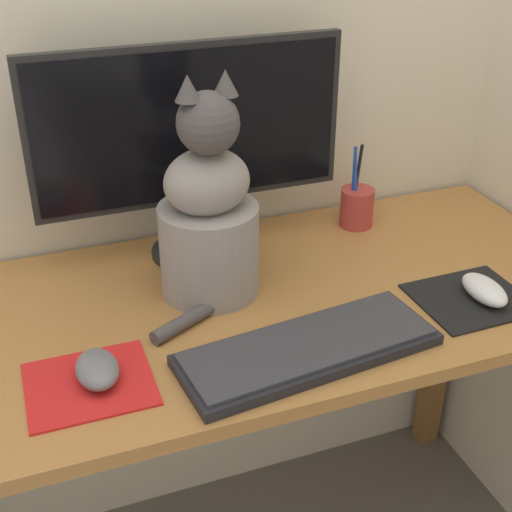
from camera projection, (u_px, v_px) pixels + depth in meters
desk at (246, 353)px, 1.31m from camera, size 1.32×0.58×0.75m
monitor at (190, 139)px, 1.29m from camera, size 0.58×0.17×0.41m
keyboard at (308, 348)px, 1.11m from camera, size 0.43×0.19×0.02m
mousepad_left at (89, 384)px, 1.05m from camera, size 0.19×0.16×0.00m
mousepad_right at (471, 299)px, 1.25m from camera, size 0.20×0.17×0.00m
computer_mouse_left at (97, 369)px, 1.05m from camera, size 0.06×0.10×0.04m
computer_mouse_right at (484, 290)px, 1.24m from camera, size 0.06×0.11×0.04m
cat at (209, 217)px, 1.21m from camera, size 0.24×0.24×0.40m
pen_cup at (357, 206)px, 1.49m from camera, size 0.07×0.07×0.17m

